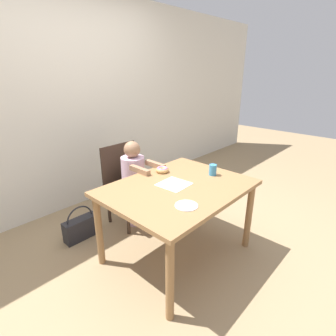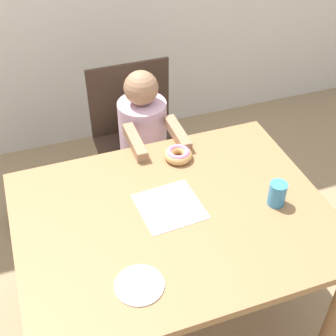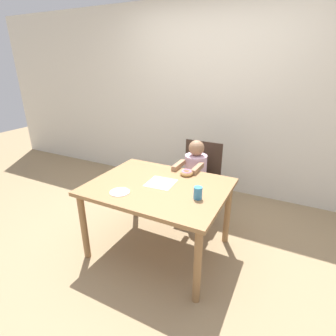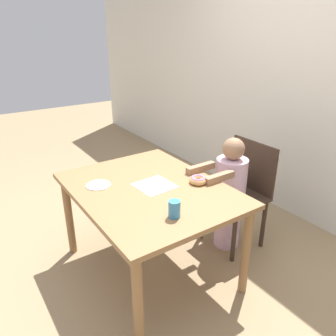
% 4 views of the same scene
% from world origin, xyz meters
% --- Properties ---
extents(ground_plane, '(12.00, 12.00, 0.00)m').
position_xyz_m(ground_plane, '(0.00, 0.00, 0.00)').
color(ground_plane, '#997F5B').
extents(wall_back, '(8.00, 0.05, 2.50)m').
position_xyz_m(wall_back, '(0.00, 1.62, 1.25)').
color(wall_back, silver).
rests_on(wall_back, ground_plane).
extents(dining_table, '(1.23, 0.95, 0.70)m').
position_xyz_m(dining_table, '(0.00, 0.00, 0.62)').
color(dining_table, olive).
rests_on(dining_table, ground_plane).
extents(chair, '(0.45, 0.41, 0.88)m').
position_xyz_m(chair, '(0.09, 0.82, 0.47)').
color(chair, '#38281E').
rests_on(chair, ground_plane).
extents(child_figure, '(0.26, 0.48, 0.95)m').
position_xyz_m(child_figure, '(0.09, 0.70, 0.48)').
color(child_figure, silver).
rests_on(child_figure, ground_plane).
extents(donut, '(0.13, 0.13, 0.05)m').
position_xyz_m(donut, '(0.14, 0.32, 0.73)').
color(donut, tan).
rests_on(donut, dining_table).
extents(napkin, '(0.26, 0.26, 0.00)m').
position_xyz_m(napkin, '(-0.00, 0.05, 0.70)').
color(napkin, white).
rests_on(napkin, dining_table).
extents(handbag, '(0.35, 0.12, 0.36)m').
position_xyz_m(handbag, '(-0.48, 0.89, 0.12)').
color(handbag, '#232328').
rests_on(handbag, ground_plane).
extents(cup, '(0.07, 0.07, 0.10)m').
position_xyz_m(cup, '(0.41, -0.08, 0.75)').
color(cup, teal).
rests_on(cup, dining_table).
extents(plate, '(0.17, 0.17, 0.01)m').
position_xyz_m(plate, '(-0.22, -0.27, 0.71)').
color(plate, white).
rests_on(plate, dining_table).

